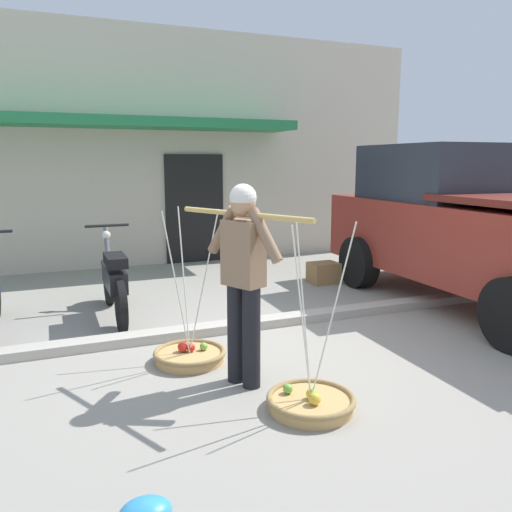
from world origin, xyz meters
TOP-DOWN VIEW (x-y plane):
  - ground_plane at (0.00, 0.00)m, footprint 90.00×90.00m
  - sidewalk_curb at (0.00, 0.70)m, footprint 20.00×0.24m
  - fruit_vendor at (-0.49, -0.68)m, footprint 0.63×1.32m
  - fruit_basket_left_side at (-0.20, -1.33)m, footprint 0.68×0.68m
  - fruit_basket_right_side at (-0.79, -0.02)m, footprint 0.68×0.68m
  - motorcycle_second_in_row at (-1.23, 1.72)m, footprint 0.54×1.82m
  - parked_truck at (3.28, 0.57)m, footprint 2.30×4.77m
  - storefront_building at (-1.26, 7.34)m, footprint 13.00×6.00m
  - wooden_crate at (2.03, 2.36)m, footprint 0.44×0.36m

SIDE VIEW (x-z plane):
  - ground_plane at x=0.00m, z-range 0.00..0.00m
  - sidewalk_curb at x=0.00m, z-range 0.00..0.10m
  - fruit_basket_right_side at x=-0.79m, z-range -0.65..0.80m
  - fruit_basket_left_side at x=-0.20m, z-range -0.65..0.80m
  - wooden_crate at x=2.03m, z-range 0.00..0.32m
  - motorcycle_second_in_row at x=-1.23m, z-range -0.09..1.00m
  - fruit_vendor at x=-0.49m, z-range 0.13..1.82m
  - parked_truck at x=3.28m, z-range -0.02..2.08m
  - storefront_building at x=-1.26m, z-range 0.00..4.20m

